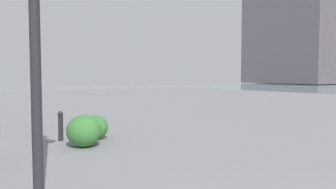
# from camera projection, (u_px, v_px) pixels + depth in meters

# --- Properties ---
(building_highrise) EXTENTS (17.86, 15.47, 22.57)m
(building_highrise) POSITION_uv_depth(u_px,v_px,m) (298.00, 35.00, 68.71)
(building_highrise) COLOR #5B5660
(building_highrise) RESTS_ON ground
(bollard_near) EXTENTS (0.13, 0.13, 0.74)m
(bollard_near) POSITION_uv_depth(u_px,v_px,m) (61.00, 125.00, 7.99)
(bollard_near) COLOR #232328
(bollard_near) RESTS_ON ground
(bollard_mid) EXTENTS (0.13, 0.13, 0.82)m
(bollard_mid) POSITION_uv_depth(u_px,v_px,m) (38.00, 115.00, 9.67)
(bollard_mid) COLOR #232328
(bollard_mid) RESTS_ON ground
(shrub_low) EXTENTS (0.71, 0.64, 0.60)m
(shrub_low) POSITION_uv_depth(u_px,v_px,m) (95.00, 127.00, 8.23)
(shrub_low) COLOR #387533
(shrub_low) RESTS_ON ground
(shrub_round) EXTENTS (0.85, 0.77, 0.72)m
(shrub_round) POSITION_uv_depth(u_px,v_px,m) (84.00, 131.00, 7.32)
(shrub_round) COLOR #387533
(shrub_round) RESTS_ON ground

